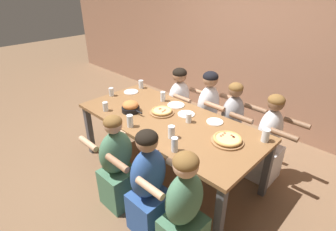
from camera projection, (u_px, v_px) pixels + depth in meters
name	position (u px, v px, depth m)	size (l,w,h in m)	color
ground_plane	(168.00, 170.00, 3.34)	(18.00, 18.00, 0.00)	brown
restaurant_back_panel	(258.00, 23.00, 3.79)	(10.00, 0.06, 3.20)	#9E7056
dining_table	(168.00, 125.00, 3.03)	(2.22, 1.01, 0.74)	brown
pizza_board_main	(227.00, 140.00, 2.57)	(0.32, 0.32, 0.05)	#996B42
pizza_board_second	(162.00, 111.00, 3.12)	(0.29, 0.29, 0.05)	#996B42
skillet_bowl	(131.00, 107.00, 3.15)	(0.32, 0.22, 0.13)	black
empty_plate_a	(176.00, 105.00, 3.32)	(0.21, 0.21, 0.02)	white
empty_plate_b	(131.00, 92.00, 3.70)	(0.20, 0.20, 0.02)	white
empty_plate_c	(186.00, 114.00, 3.10)	(0.20, 0.20, 0.02)	white
empty_plate_d	(215.00, 122.00, 2.93)	(0.19, 0.19, 0.02)	white
drinking_glass_a	(175.00, 145.00, 2.42)	(0.06, 0.06, 0.14)	silver
drinking_glass_b	(141.00, 85.00, 3.83)	(0.07, 0.07, 0.12)	silver
drinking_glass_c	(265.00, 136.00, 2.57)	(0.08, 0.08, 0.13)	silver
drinking_glass_d	(111.00, 92.00, 3.58)	(0.06, 0.06, 0.11)	silver
drinking_glass_e	(189.00, 118.00, 2.92)	(0.07, 0.07, 0.11)	silver
drinking_glass_f	(171.00, 133.00, 2.62)	(0.07, 0.07, 0.13)	silver
drinking_glass_g	(105.00, 107.00, 3.17)	(0.06, 0.06, 0.11)	silver
drinking_glass_h	(130.00, 122.00, 2.82)	(0.07, 0.07, 0.14)	silver
drinking_glass_i	(163.00, 97.00, 3.42)	(0.06, 0.06, 0.13)	silver
diner_far_right	(268.00, 143.00, 3.01)	(0.51, 0.40, 1.09)	silver
diner_near_right	(183.00, 213.00, 2.10)	(0.51, 0.40, 1.08)	#477556
diner_far_midleft	(179.00, 106.00, 3.86)	(0.51, 0.40, 1.08)	silver
diner_near_center	(117.00, 166.00, 2.67)	(0.51, 0.40, 1.05)	#477556
diner_near_midright	(149.00, 187.00, 2.36)	(0.51, 0.40, 1.10)	#2D5193
diner_far_midright	(231.00, 128.00, 3.32)	(0.51, 0.40, 1.10)	#99999E
diner_far_center	(208.00, 116.00, 3.53)	(0.51, 0.40, 1.15)	silver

